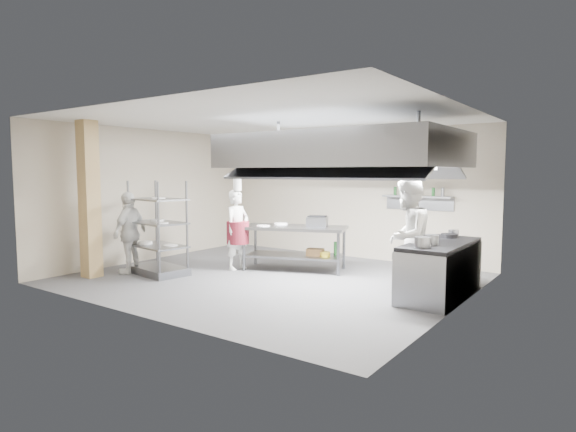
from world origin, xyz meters
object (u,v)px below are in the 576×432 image
Objects in this scene: island at (294,248)px; chef_line at (408,237)px; griddle at (317,222)px; pass_rack at (157,228)px; cooking_range at (440,271)px; chef_head at (238,230)px; stockpot at (431,240)px; chef_plating at (130,233)px.

chef_line is (2.69, -0.64, 0.51)m from island.
pass_rack is at bearing -159.32° from griddle.
island is 1.06× the size of cooking_range.
cooking_range is 4.18m from chef_head.
cooking_range is at bearing 24.88° from pass_rack.
stockpot reaches higher than island.
pass_rack is 8.16× the size of stockpot.
chef_head is 3.67m from chef_line.
island is 1.14× the size of pass_rack.
chef_plating is 5.81m from stockpot.
pass_rack is at bearing -167.90° from stockpot.
griddle is at bearing 7.99° from island.
cooking_range is (3.17, -0.44, -0.04)m from island.
cooking_range is at bearing -34.38° from griddle.
pass_rack is 5.38m from cooking_range.
stockpot reaches higher than cooking_range.
chef_line is 5.42m from chef_plating.
cooking_range is 1.03× the size of chef_line.
chef_line is 4.75× the size of griddle.
chef_head is at bearing 116.95° from chef_plating.
griddle is 1.79× the size of stockpot.
island is at bearing 172.18° from cooking_range.
chef_line reaches higher than griddle.
griddle is at bearing 159.23° from stockpot.
chef_line is 2.43m from griddle.
chef_line is at bearing 88.72° from chef_plating.
cooking_range is 0.75m from chef_line.
griddle is at bearing 50.54° from pass_rack.
cooking_range is at bearing 85.28° from stockpot.
chef_plating is 3.78m from griddle.
island is at bearing 113.13° from chef_plating.
chef_plating is at bearing -74.86° from chef_line.
griddle is (2.93, 2.39, 0.19)m from chef_plating.
pass_rack is 0.96× the size of chef_line.
chef_head is 7.28× the size of stockpot.
chef_plating is (-2.51, -2.16, 0.36)m from island.
chef_plating is (-1.53, -1.51, -0.01)m from chef_head.
chef_head is 1.66m from griddle.
cooking_range is at bearing 89.28° from chef_plating.
griddle is at bearing -56.69° from chef_head.
pass_rack reaches higher than griddle.
cooking_range is at bearing 111.56° from chef_line.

